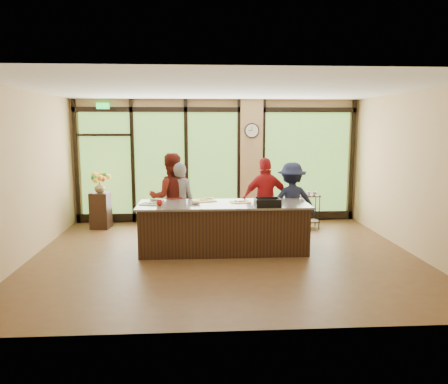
{
  "coord_description": "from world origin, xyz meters",
  "views": [
    {
      "loc": [
        -0.49,
        -7.76,
        2.36
      ],
      "look_at": [
        0.02,
        0.4,
        1.12
      ],
      "focal_mm": 35.0,
      "sensor_mm": 36.0,
      "label": 1
    }
  ],
  "objects": [
    {
      "name": "wall_clock",
      "position": [
        0.85,
        2.87,
        2.25
      ],
      "size": [
        0.36,
        0.04,
        0.36
      ],
      "color": "black",
      "rests_on": "window_wall"
    },
    {
      "name": "island_base",
      "position": [
        0.0,
        0.3,
        0.44
      ],
      "size": [
        3.1,
        1.0,
        0.88
      ],
      "primitive_type": "cube",
      "color": "black",
      "rests_on": "floor"
    },
    {
      "name": "cutting_board_center",
      "position": [
        -0.36,
        0.59,
        0.93
      ],
      "size": [
        0.5,
        0.43,
        0.01
      ],
      "primitive_type": "cube",
      "rotation": [
        0.0,
        0.0,
        0.29
      ],
      "color": "yellow",
      "rests_on": "countertop"
    },
    {
      "name": "countertop",
      "position": [
        0.0,
        0.3,
        0.9
      ],
      "size": [
        3.2,
        1.1,
        0.04
      ],
      "primitive_type": "cube",
      "color": "slate",
      "rests_on": "island_base"
    },
    {
      "name": "bar_cart",
      "position": [
        2.02,
        2.07,
        0.52
      ],
      "size": [
        0.64,
        0.37,
        0.86
      ],
      "rotation": [
        0.0,
        0.0,
        0.02
      ],
      "color": "black",
      "rests_on": "floor"
    },
    {
      "name": "prep_bowl_far",
      "position": [
        -0.25,
        0.79,
        0.94
      ],
      "size": [
        0.18,
        0.18,
        0.04
      ],
      "primitive_type": "imported",
      "rotation": [
        0.0,
        0.0,
        0.35
      ],
      "color": "silver",
      "rests_on": "countertop"
    },
    {
      "name": "flower_vase",
      "position": [
        -2.74,
        2.37,
        0.96
      ],
      "size": [
        0.31,
        0.31,
        0.26
      ],
      "primitive_type": "imported",
      "rotation": [
        0.0,
        0.0,
        0.31
      ],
      "color": "olive",
      "rests_on": "flower_stand"
    },
    {
      "name": "cook_right",
      "position": [
        1.45,
        1.01,
        0.81
      ],
      "size": [
        1.08,
        0.65,
        1.62
      ],
      "primitive_type": "imported",
      "rotation": [
        0.0,
        0.0,
        3.19
      ],
      "color": "#1A1F3A",
      "rests_on": "floor"
    },
    {
      "name": "red_ramekin",
      "position": [
        -1.18,
        0.14,
        0.97
      ],
      "size": [
        0.16,
        0.16,
        0.1
      ],
      "primitive_type": "imported",
      "rotation": [
        0.0,
        0.0,
        -0.42
      ],
      "color": "#AC1211",
      "rests_on": "countertop"
    },
    {
      "name": "prep_bowl_near",
      "position": [
        -0.5,
        0.26,
        0.94
      ],
      "size": [
        0.18,
        0.18,
        0.04
      ],
      "primitive_type": "imported",
      "rotation": [
        0.0,
        0.0,
        0.38
      ],
      "color": "silver",
      "rests_on": "countertop"
    },
    {
      "name": "cook_left",
      "position": [
        -0.85,
        1.0,
        0.82
      ],
      "size": [
        0.62,
        0.43,
        1.65
      ],
      "primitive_type": "imported",
      "rotation": [
        0.0,
        0.0,
        3.07
      ],
      "color": "slate",
      "rests_on": "floor"
    },
    {
      "name": "floor",
      "position": [
        0.0,
        0.0,
        0.0
      ],
      "size": [
        7.0,
        7.0,
        0.0
      ],
      "primitive_type": "plane",
      "color": "#53321D",
      "rests_on": "ground"
    },
    {
      "name": "cutting_board_right",
      "position": [
        0.33,
        0.4,
        0.93
      ],
      "size": [
        0.4,
        0.32,
        0.01
      ],
      "primitive_type": "cube",
      "rotation": [
        0.0,
        0.0,
        0.12
      ],
      "color": "yellow",
      "rests_on": "countertop"
    },
    {
      "name": "window_wall",
      "position": [
        0.16,
        2.95,
        1.39
      ],
      "size": [
        6.9,
        0.12,
        3.0
      ],
      "color": "tan",
      "rests_on": "floor"
    },
    {
      "name": "ceiling",
      "position": [
        0.0,
        0.0,
        3.0
      ],
      "size": [
        7.0,
        7.0,
        0.0
      ],
      "primitive_type": "plane",
      "rotation": [
        3.14,
        0.0,
        0.0
      ],
      "color": "silver",
      "rests_on": "back_wall"
    },
    {
      "name": "mixing_bowl",
      "position": [
        0.79,
        0.12,
        0.96
      ],
      "size": [
        0.32,
        0.32,
        0.08
      ],
      "primitive_type": "imported",
      "rotation": [
        0.0,
        0.0,
        0.03
      ],
      "color": "silver",
      "rests_on": "countertop"
    },
    {
      "name": "back_wall",
      "position": [
        0.0,
        3.0,
        1.5
      ],
      "size": [
        7.0,
        0.0,
        7.0
      ],
      "primitive_type": "plane",
      "rotation": [
        1.57,
        0.0,
        0.0
      ],
      "color": "tan",
      "rests_on": "floor"
    },
    {
      "name": "left_wall",
      "position": [
        -3.5,
        0.0,
        1.5
      ],
      "size": [
        0.0,
        6.0,
        6.0
      ],
      "primitive_type": "plane",
      "rotation": [
        1.57,
        0.0,
        1.57
      ],
      "color": "tan",
      "rests_on": "floor"
    },
    {
      "name": "cook_midright",
      "position": [
        0.91,
        0.98,
        0.86
      ],
      "size": [
        1.07,
        0.58,
        1.73
      ],
      "primitive_type": "imported",
      "rotation": [
        0.0,
        0.0,
        3.31
      ],
      "color": "#AB1A1F",
      "rests_on": "floor"
    },
    {
      "name": "cutting_board_left",
      "position": [
        -1.34,
        0.29,
        0.93
      ],
      "size": [
        0.47,
        0.4,
        0.01
      ],
      "primitive_type": "cube",
      "rotation": [
        0.0,
        0.0,
        -0.32
      ],
      "color": "#559C38",
      "rests_on": "countertop"
    },
    {
      "name": "cook_midleft",
      "position": [
        -1.03,
        1.11,
        0.91
      ],
      "size": [
        0.99,
        0.83,
        1.82
      ],
      "primitive_type": "imported",
      "rotation": [
        0.0,
        0.0,
        3.31
      ],
      "color": "maroon",
      "rests_on": "floor"
    },
    {
      "name": "prep_bowl_mid",
      "position": [
        -0.56,
        0.27,
        0.94
      ],
      "size": [
        0.17,
        0.17,
        0.04
      ],
      "primitive_type": "imported",
      "rotation": [
        0.0,
        0.0,
        0.38
      ],
      "color": "silver",
      "rests_on": "countertop"
    },
    {
      "name": "flower_stand",
      "position": [
        -2.74,
        2.37,
        0.42
      ],
      "size": [
        0.46,
        0.46,
        0.83
      ],
      "primitive_type": "cube",
      "rotation": [
        0.0,
        0.0,
        -0.12
      ],
      "color": "black",
      "rests_on": "floor"
    },
    {
      "name": "roasting_pan",
      "position": [
        0.78,
        -0.06,
        0.96
      ],
      "size": [
        0.46,
        0.37,
        0.08
      ],
      "primitive_type": "cube",
      "rotation": [
        0.0,
        0.0,
        0.04
      ],
      "color": "black",
      "rests_on": "countertop"
    },
    {
      "name": "right_wall",
      "position": [
        3.5,
        0.0,
        1.5
      ],
      "size": [
        0.0,
        6.0,
        6.0
      ],
      "primitive_type": "plane",
      "rotation": [
        1.57,
        0.0,
        -1.57
      ],
      "color": "tan",
      "rests_on": "floor"
    }
  ]
}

